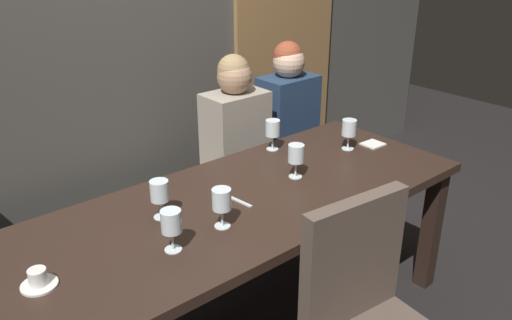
% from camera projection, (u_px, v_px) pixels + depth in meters
% --- Properties ---
extents(arched_door, '(0.90, 0.05, 2.55)m').
position_uv_depth(arched_door, '(286.00, 1.00, 3.61)').
color(arched_door, olive).
rests_on(arched_door, ground).
extents(dining_table, '(2.20, 0.84, 0.74)m').
position_uv_depth(dining_table, '(239.00, 218.00, 2.30)').
color(dining_table, black).
rests_on(dining_table, ground).
extents(banquette_bench, '(2.50, 0.44, 0.45)m').
position_uv_depth(banquette_bench, '(162.00, 235.00, 2.96)').
color(banquette_bench, '#40352A').
rests_on(banquette_bench, ground).
extents(chair_near_side, '(0.49, 0.49, 0.98)m').
position_uv_depth(chair_near_side, '(371.00, 317.00, 1.85)').
color(chair_near_side, '#302119').
rests_on(chair_near_side, ground).
extents(diner_redhead, '(0.36, 0.24, 0.73)m').
position_uv_depth(diner_redhead, '(235.00, 121.00, 3.04)').
color(diner_redhead, '#9E9384').
rests_on(diner_redhead, banquette_bench).
extents(diner_bearded, '(0.36, 0.24, 0.74)m').
position_uv_depth(diner_bearded, '(288.00, 103.00, 3.33)').
color(diner_bearded, navy).
rests_on(diner_bearded, banquette_bench).
extents(wine_glass_near_right, '(0.08, 0.08, 0.16)m').
position_uv_depth(wine_glass_near_right, '(296.00, 154.00, 2.43)').
color(wine_glass_near_right, silver).
rests_on(wine_glass_near_right, dining_table).
extents(wine_glass_near_left, '(0.08, 0.08, 0.16)m').
position_uv_depth(wine_glass_near_left, '(273.00, 129.00, 2.74)').
color(wine_glass_near_left, silver).
rests_on(wine_glass_near_left, dining_table).
extents(wine_glass_end_right, '(0.08, 0.08, 0.16)m').
position_uv_depth(wine_glass_end_right, '(349.00, 128.00, 2.75)').
color(wine_glass_end_right, silver).
rests_on(wine_glass_end_right, dining_table).
extents(wine_glass_far_right, '(0.08, 0.08, 0.16)m').
position_uv_depth(wine_glass_far_right, '(160.00, 192.00, 2.08)').
color(wine_glass_far_right, silver).
rests_on(wine_glass_far_right, dining_table).
extents(wine_glass_center_front, '(0.08, 0.08, 0.16)m').
position_uv_depth(wine_glass_center_front, '(171.00, 223.00, 1.87)').
color(wine_glass_center_front, silver).
rests_on(wine_glass_center_front, dining_table).
extents(wine_glass_far_left, '(0.08, 0.08, 0.16)m').
position_uv_depth(wine_glass_far_left, '(222.00, 200.00, 2.02)').
color(wine_glass_far_left, silver).
rests_on(wine_glass_far_left, dining_table).
extents(espresso_cup, '(0.12, 0.12, 0.06)m').
position_uv_depth(espresso_cup, '(38.00, 279.00, 1.71)').
color(espresso_cup, white).
rests_on(espresso_cup, dining_table).
extents(fork_on_table, '(0.04, 0.17, 0.01)m').
position_uv_depth(fork_on_table, '(237.00, 200.00, 2.26)').
color(fork_on_table, silver).
rests_on(fork_on_table, dining_table).
extents(folded_napkin, '(0.11, 0.10, 0.01)m').
position_uv_depth(folded_napkin, '(373.00, 144.00, 2.85)').
color(folded_napkin, silver).
rests_on(folded_napkin, dining_table).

